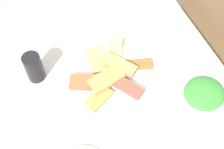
% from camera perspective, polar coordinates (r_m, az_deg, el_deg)
% --- Properties ---
extents(ground_plane, '(6.00, 6.00, 0.00)m').
position_cam_1_polar(ground_plane, '(1.86, -0.00, -13.48)').
color(ground_plane, '#B4B2A1').
extents(dining_table, '(1.09, 0.87, 0.75)m').
position_cam_1_polar(dining_table, '(1.25, -0.00, -3.10)').
color(dining_table, silver).
rests_on(dining_table, ground_plane).
extents(dining_chair, '(0.44, 0.45, 0.93)m').
position_cam_1_polar(dining_chair, '(1.67, 19.34, 5.69)').
color(dining_chair, brown).
rests_on(dining_chair, ground_plane).
extents(pide_platter, '(0.33, 0.34, 0.05)m').
position_cam_1_polar(pide_platter, '(1.18, -0.23, -0.07)').
color(pide_platter, white).
rests_on(pide_platter, dining_table).
extents(salad_plate_greens, '(0.20, 0.20, 0.05)m').
position_cam_1_polar(salad_plate_greens, '(1.18, 16.66, -3.49)').
color(salad_plate_greens, white).
rests_on(salad_plate_greens, dining_table).
extents(soda_can, '(0.09, 0.09, 0.12)m').
position_cam_1_polar(soda_can, '(1.18, -14.24, 1.28)').
color(soda_can, black).
rests_on(soda_can, dining_table).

